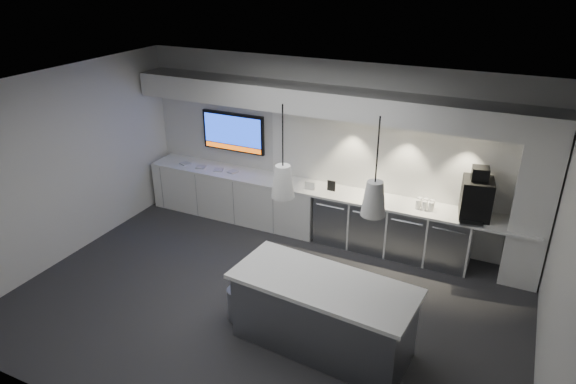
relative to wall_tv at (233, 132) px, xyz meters
The scene contains 28 objects.
floor 3.47m from the wall_tv, 52.18° to the right, with size 7.00×7.00×0.00m, color #2D2D2F.
ceiling 3.42m from the wall_tv, 52.18° to the right, with size 7.00×7.00×0.00m, color black.
wall_back 1.90m from the wall_tv, ahead, with size 7.00×7.00×0.00m, color silver.
wall_front 5.30m from the wall_tv, 68.99° to the right, with size 7.00×7.00×0.00m, color silver.
wall_left 2.92m from the wall_tv, 123.17° to the right, with size 7.00×7.00×0.00m, color silver.
wall_right 5.93m from the wall_tv, 24.38° to the right, with size 7.00×7.00×0.00m, color silver.
back_counter 2.04m from the wall_tv, ahead, with size 6.80×0.65×0.04m, color white.
left_base_cabinets 1.17m from the wall_tv, 61.19° to the right, with size 3.30×0.63×0.86m, color white.
fridge_unit_a 2.45m from the wall_tv, ahead, with size 0.60×0.61×0.85m, color gray.
fridge_unit_b 3.01m from the wall_tv, ahead, with size 0.60×0.61×0.85m, color gray.
fridge_unit_c 3.60m from the wall_tv, ahead, with size 0.60×0.61×0.85m, color gray.
fridge_unit_d 4.21m from the wall_tv, ahead, with size 0.60×0.61×0.85m, color gray.
backsplash 3.10m from the wall_tv, ahead, with size 4.60×0.03×1.30m, color white.
soffit 2.09m from the wall_tv, ahead, with size 6.90×0.60×0.40m, color white.
column 5.11m from the wall_tv, ahead, with size 0.55×0.55×2.60m, color white.
wall_tv is the anchor object (origin of this frame).
island 4.27m from the wall_tv, 44.44° to the right, with size 2.31×1.15×0.95m.
bin 3.61m from the wall_tv, 58.59° to the right, with size 0.33×0.33×0.46m, color gray.
coffee_machine 4.35m from the wall_tv, ahead, with size 0.51×0.67×0.79m.
sign_black 2.14m from the wall_tv, ahead, with size 0.14×0.02×0.18m, color black.
sign_white 1.85m from the wall_tv, 13.20° to the right, with size 0.18×0.02×0.14m, color white.
cup_cluster 3.67m from the wall_tv, ahead, with size 0.27×0.17×0.15m, color white, non-canonical shape.
tray_a 1.15m from the wall_tv, 159.90° to the right, with size 0.16×0.16×0.03m, color #B6B6B6.
tray_b 0.90m from the wall_tv, 145.72° to the right, with size 0.16×0.16×0.03m, color #B6B6B6.
tray_c 0.74m from the wall_tv, 114.00° to the right, with size 0.16×0.16×0.03m, color #B6B6B6.
tray_d 0.73m from the wall_tv, 65.90° to the right, with size 0.16×0.16×0.03m, color #B6B6B6.
pendant_left 3.82m from the wall_tv, 50.11° to the right, with size 0.27×0.27×1.08m.
pendant_right 4.57m from the wall_tv, 39.72° to the right, with size 0.27×0.27×1.08m.
Camera 1 is at (2.85, -5.23, 4.44)m, focal length 32.00 mm.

